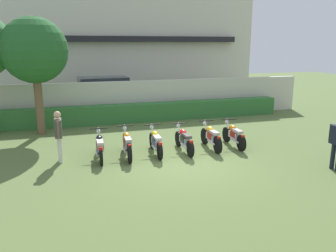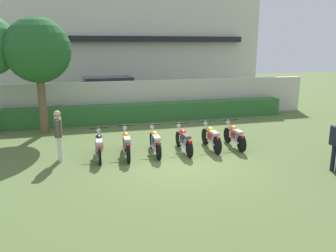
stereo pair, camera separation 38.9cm
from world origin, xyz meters
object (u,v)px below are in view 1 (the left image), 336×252
(motorcycle_in_row_3, at_px, (184,139))
(motorcycle_in_row_4, at_px, (211,137))
(tree_far_side, at_px, (34,51))
(inspector_person, at_px, (59,132))
(motorcycle_in_row_1, at_px, (127,144))
(motorcycle_in_row_5, at_px, (234,135))
(motorcycle_in_row_0, at_px, (100,146))
(motorcycle_in_row_2, at_px, (156,141))
(parked_car, at_px, (106,94))

(motorcycle_in_row_3, height_order, motorcycle_in_row_4, motorcycle_in_row_4)
(tree_far_side, xyz_separation_m, inspector_person, (0.79, -3.87, -2.46))
(motorcycle_in_row_1, xyz_separation_m, motorcycle_in_row_5, (3.98, 0.02, -0.01))
(motorcycle_in_row_5, xyz_separation_m, inspector_person, (-6.14, 0.12, 0.54))
(motorcycle_in_row_1, bearing_deg, inspector_person, 89.71)
(tree_far_side, bearing_deg, motorcycle_in_row_1, -53.65)
(motorcycle_in_row_3, relative_size, motorcycle_in_row_4, 1.02)
(motorcycle_in_row_0, distance_m, motorcycle_in_row_5, 4.88)
(motorcycle_in_row_1, distance_m, motorcycle_in_row_4, 3.06)
(motorcycle_in_row_1, relative_size, motorcycle_in_row_2, 1.05)
(motorcycle_in_row_2, height_order, motorcycle_in_row_5, motorcycle_in_row_5)
(tree_far_side, bearing_deg, motorcycle_in_row_0, -62.70)
(motorcycle_in_row_2, bearing_deg, motorcycle_in_row_5, -87.43)
(motorcycle_in_row_4, bearing_deg, motorcycle_in_row_2, 91.09)
(motorcycle_in_row_2, bearing_deg, inspector_person, 90.47)
(tree_far_side, height_order, motorcycle_in_row_1, tree_far_side)
(parked_car, xyz_separation_m, motorcycle_in_row_4, (2.70, -8.75, -0.49))
(motorcycle_in_row_2, relative_size, motorcycle_in_row_5, 1.02)
(motorcycle_in_row_4, xyz_separation_m, inspector_person, (-5.22, 0.12, 0.53))
(motorcycle_in_row_1, bearing_deg, motorcycle_in_row_2, -85.24)
(parked_car, bearing_deg, inspector_person, -110.18)
(motorcycle_in_row_0, distance_m, motorcycle_in_row_2, 1.90)
(tree_far_side, bearing_deg, inspector_person, -78.41)
(motorcycle_in_row_1, relative_size, motorcycle_in_row_4, 1.07)
(motorcycle_in_row_4, bearing_deg, motorcycle_in_row_0, 90.95)
(parked_car, height_order, motorcycle_in_row_5, parked_car)
(tree_far_side, height_order, motorcycle_in_row_4, tree_far_side)
(parked_car, distance_m, motorcycle_in_row_3, 8.95)
(motorcycle_in_row_0, relative_size, motorcycle_in_row_4, 1.00)
(parked_car, relative_size, motorcycle_in_row_4, 2.53)
(tree_far_side, bearing_deg, motorcycle_in_row_3, -39.04)
(motorcycle_in_row_4, bearing_deg, motorcycle_in_row_3, 93.36)
(tree_far_side, height_order, motorcycle_in_row_0, tree_far_side)
(tree_far_side, distance_m, motorcycle_in_row_0, 5.38)
(motorcycle_in_row_2, height_order, motorcycle_in_row_3, motorcycle_in_row_2)
(motorcycle_in_row_2, distance_m, motorcycle_in_row_4, 2.07)
(parked_car, xyz_separation_m, motorcycle_in_row_0, (-1.26, -8.73, -0.50))
(parked_car, distance_m, motorcycle_in_row_5, 9.48)
(motorcycle_in_row_5, bearing_deg, inspector_person, 90.27)
(parked_car, bearing_deg, motorcycle_in_row_0, -102.13)
(motorcycle_in_row_2, height_order, motorcycle_in_row_4, motorcycle_in_row_4)
(motorcycle_in_row_0, relative_size, inspector_person, 1.10)
(parked_car, bearing_deg, tree_far_side, -128.74)
(motorcycle_in_row_5, bearing_deg, motorcycle_in_row_0, 91.19)
(motorcycle_in_row_1, xyz_separation_m, inspector_person, (-2.16, 0.14, 0.52))
(inspector_person, bearing_deg, motorcycle_in_row_1, -3.73)
(parked_car, relative_size, inspector_person, 2.79)
(motorcycle_in_row_5, bearing_deg, motorcycle_in_row_1, 91.68)
(tree_far_side, bearing_deg, motorcycle_in_row_4, -33.57)
(motorcycle_in_row_2, xyz_separation_m, inspector_person, (-3.15, 0.12, 0.54))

